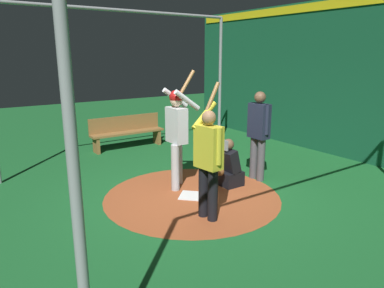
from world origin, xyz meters
The scene contains 10 objects.
ground_plane centered at (0.00, 0.00, 0.00)m, with size 27.28×27.28×0.00m, color #195B28.
dirt_circle centered at (0.00, 0.00, 0.00)m, with size 3.07×3.07×0.01m, color #9E4C28.
home_plate centered at (0.00, 0.00, 0.01)m, with size 0.42×0.42×0.01m, color white.
batter centered at (-0.05, -0.56, 1.11)m, with size 0.68×0.49×2.15m.
catcher centered at (-0.87, -0.05, 0.35)m, with size 0.58×0.40×0.91m.
umpire centered at (-1.57, -0.01, 0.98)m, with size 0.22×0.49×1.74m.
visitor centered at (0.27, 0.83, 0.96)m, with size 0.55×0.53×2.03m.
back_wall centered at (-4.48, 0.00, 1.86)m, with size 0.22×11.28×3.70m.
cage_frame centered at (0.00, 0.00, 2.30)m, with size 5.49×5.38×3.37m.
bench centered at (-0.47, -3.74, 0.45)m, with size 1.97×0.36×0.85m.
Camera 1 is at (3.29, 4.82, 2.43)m, focal length 33.31 mm.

